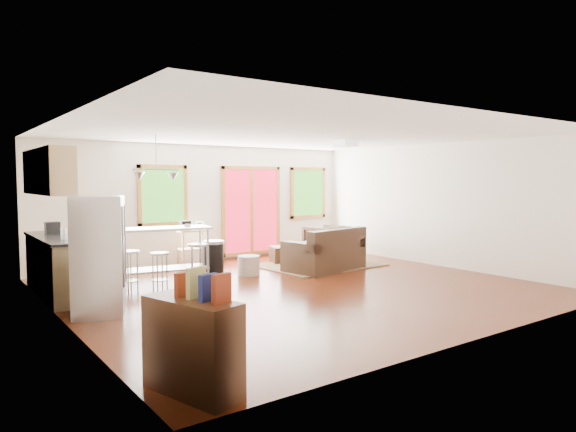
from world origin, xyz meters
TOP-DOWN VIEW (x-y plane):
  - floor at (0.00, 0.00)m, footprint 7.50×7.00m
  - ceiling at (0.00, 0.00)m, footprint 7.50×7.00m
  - back_wall at (0.00, 3.51)m, footprint 7.50×0.02m
  - left_wall at (-3.76, 0.00)m, footprint 0.02×7.00m
  - right_wall at (3.76, 0.00)m, footprint 0.02×7.00m
  - front_wall at (0.00, -3.51)m, footprint 7.50×0.02m
  - window_left at (-1.00, 3.46)m, footprint 1.10×0.05m
  - french_doors at (1.20, 3.46)m, footprint 1.60×0.05m
  - window_right at (2.90, 3.46)m, footprint 1.10×0.05m
  - rug at (1.68, 1.52)m, footprint 2.51×1.98m
  - loveseat at (1.43, 0.98)m, footprint 1.74×1.18m
  - coffee_table at (1.79, 2.07)m, footprint 1.02×0.84m
  - armchair at (2.46, 2.19)m, footprint 0.96×0.91m
  - ottoman at (1.30, 2.27)m, footprint 0.69×0.69m
  - pouf at (-0.10, 1.45)m, footprint 0.50×0.50m
  - vase at (1.84, 2.02)m, footprint 0.21×0.22m
  - book at (2.13, 1.95)m, footprint 0.22×0.12m
  - cabinets at (-3.49, 1.70)m, footprint 0.64×2.24m
  - refrigerator at (-3.26, 0.11)m, footprint 0.83×0.82m
  - island at (-1.73, 1.61)m, footprint 1.66×0.88m
  - cup at (-1.31, 1.57)m, footprint 0.13×0.11m
  - bar_stool_a at (-2.51, 1.16)m, footprint 0.41×0.41m
  - bar_stool_b at (-2.05, 1.03)m, footprint 0.33×0.33m
  - bar_stool_c at (-1.37, 1.03)m, footprint 0.45×0.45m
  - trash_can at (-0.84, 1.48)m, footprint 0.45×0.45m
  - kitchen_cart at (-0.51, 3.11)m, footprint 0.67×0.46m
  - bookshelf at (-3.35, -2.98)m, footprint 0.60×0.98m
  - ceiling_flush at (1.60, 0.60)m, footprint 0.35×0.35m
  - pendant_light at (-1.90, 1.50)m, footprint 0.80×0.18m

SIDE VIEW (x-z plane):
  - floor at x=0.00m, z-range -0.02..0.00m
  - rug at x=1.68m, z-range 0.00..0.02m
  - ottoman at x=1.30m, z-range 0.00..0.36m
  - pouf at x=-0.10m, z-range 0.00..0.37m
  - coffee_table at x=1.79m, z-range 0.13..0.48m
  - loveseat at x=1.43m, z-range -0.09..0.77m
  - trash_can at x=-0.84m, z-range 0.00..0.72m
  - bookshelf at x=-3.35m, z-range -0.12..0.97m
  - armchair at x=2.46m, z-range 0.00..0.86m
  - bar_stool_b at x=-2.05m, z-range 0.16..0.80m
  - vase at x=1.84m, z-range 0.36..0.67m
  - bar_stool_a at x=-2.51m, z-range 0.17..0.87m
  - bar_stool_c at x=-1.37m, z-range 0.18..0.92m
  - book at x=2.13m, z-range 0.40..0.70m
  - kitchen_cart at x=-0.51m, z-range 0.18..1.14m
  - island at x=-1.73m, z-range 0.19..1.18m
  - refrigerator at x=-3.26m, z-range 0.00..1.61m
  - cabinets at x=-3.49m, z-range -0.22..2.08m
  - cup at x=-1.31m, z-range 0.95..1.06m
  - french_doors at x=1.20m, z-range 0.05..2.15m
  - back_wall at x=0.00m, z-range 0.00..2.60m
  - left_wall at x=-3.76m, z-range 0.00..2.60m
  - right_wall at x=3.76m, z-range 0.00..2.60m
  - front_wall at x=0.00m, z-range 0.00..2.60m
  - window_left at x=-1.00m, z-range 0.85..2.15m
  - window_right at x=2.90m, z-range 0.85..2.15m
  - pendant_light at x=-1.90m, z-range 1.50..2.29m
  - ceiling_flush at x=1.60m, z-range 2.47..2.59m
  - ceiling at x=0.00m, z-range 2.60..2.62m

